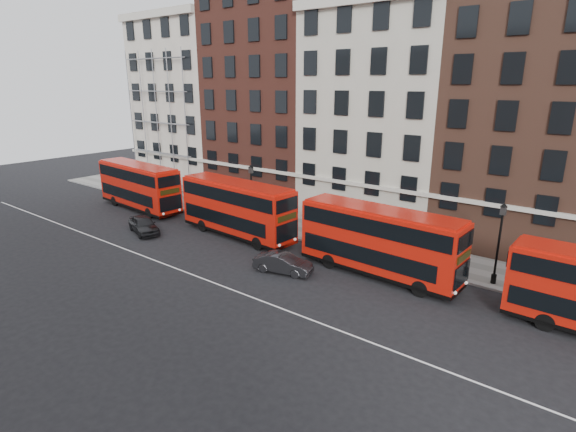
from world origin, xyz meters
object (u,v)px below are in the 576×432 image
Objects in this scene: bus_a at (139,185)px; car_front at (283,263)px; car_rear at (144,225)px; bus_b at (237,207)px; bus_c at (379,240)px.

car_front is at bearing -4.87° from bus_a.
bus_b is at bearing -39.70° from car_rear.
bus_b reaches higher than bus_c.
bus_b is 13.00m from bus_c.
bus_c is at bearing 3.76° from bus_b.
bus_c is 6.63m from car_front.
bus_b reaches higher than car_rear.
bus_a is at bearing -177.47° from bus_c.
bus_c is at bearing -70.39° from car_front.
car_rear is at bearing -144.28° from bus_b.
bus_a reaches higher than bus_c.
bus_a is 2.60× the size of car_rear.
bus_b is 8.39m from car_rear.
car_rear is at bearing -28.23° from bus_a.
bus_b is 2.80× the size of car_front.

